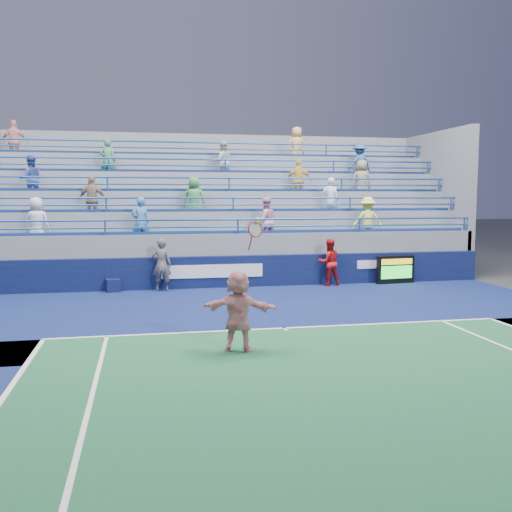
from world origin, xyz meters
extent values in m
plane|color=#333538|center=(0.00, 0.00, 0.00)|extent=(120.00, 120.00, 0.00)
cube|color=#0E1D4A|center=(0.00, 2.20, 0.01)|extent=(18.00, 8.40, 0.02)
cube|color=white|center=(0.00, 0.00, 0.02)|extent=(11.00, 0.10, 0.01)
cube|color=white|center=(0.00, -0.10, 0.02)|extent=(0.08, 0.30, 0.01)
cube|color=#0A1237|center=(0.00, 6.50, 0.55)|extent=(18.00, 0.30, 1.10)
cube|color=white|center=(-1.00, 6.34, 0.60)|extent=(3.60, 0.02, 0.45)
cube|color=white|center=(5.20, 6.34, 0.70)|extent=(1.80, 0.02, 0.30)
cube|color=slate|center=(0.00, 9.45, 0.55)|extent=(18.00, 5.60, 1.10)
cube|color=slate|center=(0.00, 9.45, 0.93)|extent=(18.00, 5.60, 1.85)
cube|color=navy|center=(0.00, 7.10, 1.90)|extent=(17.40, 0.45, 0.10)
cylinder|color=#1D4E9E|center=(0.00, 6.70, 2.35)|extent=(18.00, 0.07, 0.07)
cube|color=slate|center=(0.00, 9.95, 1.30)|extent=(18.00, 4.60, 2.60)
cube|color=navy|center=(0.00, 8.10, 2.65)|extent=(17.40, 0.45, 0.10)
cylinder|color=#1D4E9E|center=(0.00, 7.70, 3.10)|extent=(18.00, 0.07, 0.07)
cube|color=slate|center=(0.00, 10.45, 1.68)|extent=(18.00, 3.60, 3.35)
cube|color=navy|center=(0.00, 9.10, 3.40)|extent=(17.40, 0.45, 0.10)
cylinder|color=#1D4E9E|center=(0.00, 8.70, 3.85)|extent=(18.00, 0.07, 0.07)
cube|color=slate|center=(0.00, 10.95, 2.05)|extent=(18.00, 2.60, 4.10)
cube|color=navy|center=(0.00, 10.10, 4.15)|extent=(17.40, 0.45, 0.10)
cylinder|color=#1D4E9E|center=(0.00, 9.70, 4.60)|extent=(18.00, 0.07, 0.07)
cube|color=slate|center=(0.00, 11.45, 2.42)|extent=(18.00, 1.60, 4.85)
cube|color=navy|center=(0.00, 11.10, 4.90)|extent=(17.40, 0.45, 0.10)
cylinder|color=#1D4E9E|center=(0.00, 10.70, 5.35)|extent=(18.00, 0.07, 0.07)
imported|color=#34459E|center=(-7.22, 9.10, 3.78)|extent=(0.96, 0.83, 1.70)
imported|color=pink|center=(-8.12, 11.10, 5.28)|extent=(1.02, 0.48, 1.70)
imported|color=#305492|center=(5.79, 10.10, 4.53)|extent=(1.22, 0.88, 1.70)
imported|color=silver|center=(3.84, 8.10, 3.03)|extent=(0.71, 0.57, 1.70)
imported|color=silver|center=(-0.05, 10.10, 4.53)|extent=(0.90, 0.74, 1.70)
imported|color=#977365|center=(-4.99, 8.10, 3.03)|extent=(1.06, 0.62, 1.70)
imported|color=#EBC95B|center=(2.86, 9.10, 3.78)|extent=(1.07, 0.66, 1.70)
imported|color=pink|center=(1.07, 7.10, 2.28)|extent=(0.97, 0.84, 1.70)
imported|color=#F1B95E|center=(3.31, 11.10, 5.28)|extent=(0.92, 0.69, 1.70)
imported|color=#988B65|center=(5.51, 9.10, 3.78)|extent=(0.84, 0.55, 1.70)
imported|color=silver|center=(-6.72, 7.10, 2.28)|extent=(0.93, 0.71, 1.70)
imported|color=#F6F961|center=(4.97, 7.10, 2.28)|extent=(1.21, 0.85, 1.70)
imported|color=teal|center=(-3.34, 7.10, 2.28)|extent=(0.69, 0.53, 1.70)
imported|color=#3F8B43|center=(-1.39, 8.10, 3.03)|extent=(0.93, 0.71, 1.70)
imported|color=#408E5B|center=(-4.54, 10.10, 4.53)|extent=(0.69, 0.53, 1.70)
cube|color=black|center=(5.68, 6.13, 0.51)|extent=(1.48, 0.33, 1.02)
cube|color=gold|center=(5.68, 6.04, 0.81)|extent=(1.25, 0.02, 0.20)
cube|color=#19E533|center=(5.68, 6.04, 0.43)|extent=(1.25, 0.02, 0.46)
cube|color=#0D1340|center=(-4.27, 6.22, 0.22)|extent=(0.52, 0.52, 0.44)
cube|color=#0D1340|center=(-4.27, 6.41, 0.61)|extent=(0.44, 0.14, 0.34)
imported|color=white|center=(-1.39, -1.72, 0.83)|extent=(1.61, 1.01, 1.66)
torus|color=#AE151B|center=(-1.04, -1.72, 2.49)|extent=(0.34, 0.19, 0.34)
cylinder|color=#AE151B|center=(-1.14, -1.72, 2.21)|extent=(0.07, 0.19, 0.30)
sphere|color=#B6CA2F|center=(-0.99, -1.77, 2.63)|extent=(0.07, 0.07, 0.07)
imported|color=#16203D|center=(-2.68, 6.12, 0.89)|extent=(0.69, 0.50, 1.78)
imported|color=#AF1417|center=(3.18, 6.19, 0.83)|extent=(0.82, 0.65, 1.66)
camera|label=1|loc=(-3.26, -12.94, 3.14)|focal=40.00mm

